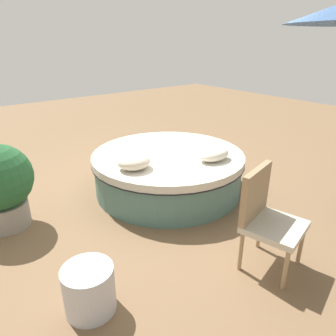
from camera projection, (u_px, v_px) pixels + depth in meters
name	position (u px, v px, depth m)	size (l,w,h in m)	color
ground_plane	(168.00, 189.00, 4.58)	(16.00, 16.00, 0.00)	brown
round_bed	(168.00, 171.00, 4.47)	(2.13, 2.13, 0.57)	#4C726B
throw_pillow_0	(134.00, 161.00, 3.81)	(0.42, 0.39, 0.19)	beige
throw_pillow_1	(214.00, 154.00, 4.08)	(0.46, 0.30, 0.17)	silver
patio_chair	(266.00, 213.00, 2.89)	(0.62, 0.61, 0.98)	#997A56
side_table	(89.00, 289.00, 2.50)	(0.42, 0.42, 0.40)	#B7B7BC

